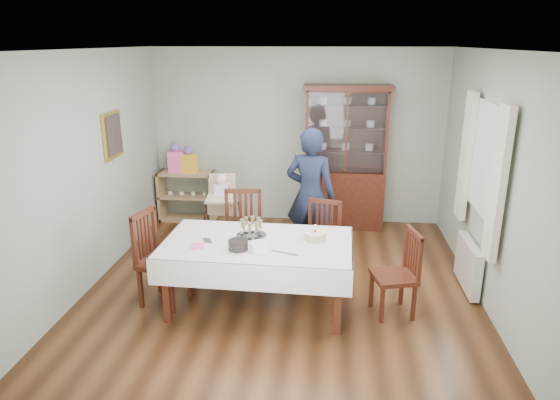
# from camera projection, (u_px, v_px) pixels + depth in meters

# --- Properties ---
(floor) EXTENTS (5.00, 5.00, 0.00)m
(floor) POSITION_uv_depth(u_px,v_px,m) (281.00, 291.00, 5.81)
(floor) COLOR #593319
(floor) RESTS_ON ground
(room_shell) EXTENTS (5.00, 5.00, 5.00)m
(room_shell) POSITION_uv_depth(u_px,v_px,m) (286.00, 138.00, 5.80)
(room_shell) COLOR #9EAA99
(room_shell) RESTS_ON floor
(dining_table) EXTENTS (2.03, 1.20, 0.76)m
(dining_table) POSITION_uv_depth(u_px,v_px,m) (258.00, 274.00, 5.38)
(dining_table) COLOR #4C2213
(dining_table) RESTS_ON floor
(china_cabinet) EXTENTS (1.30, 0.48, 2.18)m
(china_cabinet) POSITION_uv_depth(u_px,v_px,m) (345.00, 156.00, 7.54)
(china_cabinet) COLOR #4C2213
(china_cabinet) RESTS_ON floor
(sideboard) EXTENTS (0.90, 0.38, 0.80)m
(sideboard) POSITION_uv_depth(u_px,v_px,m) (187.00, 196.00, 8.02)
(sideboard) COLOR tan
(sideboard) RESTS_ON floor
(picture_frame) EXTENTS (0.04, 0.48, 0.58)m
(picture_frame) POSITION_uv_depth(u_px,v_px,m) (112.00, 135.00, 6.28)
(picture_frame) COLOR gold
(picture_frame) RESTS_ON room_shell
(window) EXTENTS (0.04, 1.02, 1.22)m
(window) POSITION_uv_depth(u_px,v_px,m) (487.00, 160.00, 5.41)
(window) COLOR white
(window) RESTS_ON room_shell
(curtain_left) EXTENTS (0.07, 0.30, 1.55)m
(curtain_left) POSITION_uv_depth(u_px,v_px,m) (498.00, 184.00, 4.86)
(curtain_left) COLOR silver
(curtain_left) RESTS_ON room_shell
(curtain_right) EXTENTS (0.07, 0.30, 1.55)m
(curtain_right) POSITION_uv_depth(u_px,v_px,m) (466.00, 156.00, 6.03)
(curtain_right) COLOR silver
(curtain_right) RESTS_ON room_shell
(radiator) EXTENTS (0.10, 0.80, 0.55)m
(radiator) POSITION_uv_depth(u_px,v_px,m) (468.00, 265.00, 5.79)
(radiator) COLOR white
(radiator) RESTS_ON floor
(chair_far_left) EXTENTS (0.53, 0.53, 1.05)m
(chair_far_left) POSITION_uv_depth(u_px,v_px,m) (243.00, 251.00, 6.14)
(chair_far_left) COLOR #4C2213
(chair_far_left) RESTS_ON floor
(chair_far_right) EXTENTS (0.53, 0.53, 0.96)m
(chair_far_right) POSITION_uv_depth(u_px,v_px,m) (320.00, 257.00, 6.03)
(chair_far_right) COLOR #4C2213
(chair_far_right) RESTS_ON floor
(chair_end_left) EXTENTS (0.56, 0.56, 1.04)m
(chair_end_left) POSITION_uv_depth(u_px,v_px,m) (163.00, 276.00, 5.49)
(chair_end_left) COLOR #4C2213
(chair_end_left) RESTS_ON floor
(chair_end_right) EXTENTS (0.51, 0.51, 0.93)m
(chair_end_right) POSITION_uv_depth(u_px,v_px,m) (394.00, 290.00, 5.27)
(chair_end_right) COLOR #4C2213
(chair_end_right) RESTS_ON floor
(woman) EXTENTS (0.72, 0.55, 1.77)m
(woman) POSITION_uv_depth(u_px,v_px,m) (310.00, 195.00, 6.43)
(woman) COLOR black
(woman) RESTS_ON floor
(high_chair) EXTENTS (0.53, 0.53, 1.10)m
(high_chair) POSITION_uv_depth(u_px,v_px,m) (223.00, 221.00, 6.83)
(high_chair) COLOR black
(high_chair) RESTS_ON floor
(champagne_tray) EXTENTS (0.33, 0.33, 0.20)m
(champagne_tray) POSITION_uv_depth(u_px,v_px,m) (251.00, 231.00, 5.39)
(champagne_tray) COLOR silver
(champagne_tray) RESTS_ON dining_table
(birthday_cake) EXTENTS (0.27, 0.27, 0.18)m
(birthday_cake) POSITION_uv_depth(u_px,v_px,m) (315.00, 236.00, 5.27)
(birthday_cake) COLOR white
(birthday_cake) RESTS_ON dining_table
(plate_stack_dark) EXTENTS (0.26, 0.26, 0.10)m
(plate_stack_dark) POSITION_uv_depth(u_px,v_px,m) (238.00, 245.00, 5.06)
(plate_stack_dark) COLOR black
(plate_stack_dark) RESTS_ON dining_table
(plate_stack_white) EXTENTS (0.26, 0.26, 0.09)m
(plate_stack_white) POSITION_uv_depth(u_px,v_px,m) (260.00, 247.00, 5.02)
(plate_stack_white) COLOR white
(plate_stack_white) RESTS_ON dining_table
(napkin_stack) EXTENTS (0.16, 0.16, 0.02)m
(napkin_stack) POSITION_uv_depth(u_px,v_px,m) (198.00, 246.00, 5.13)
(napkin_stack) COLOR pink
(napkin_stack) RESTS_ON dining_table
(cutlery) EXTENTS (0.16, 0.18, 0.01)m
(cutlery) POSITION_uv_depth(u_px,v_px,m) (204.00, 240.00, 5.29)
(cutlery) COLOR silver
(cutlery) RESTS_ON dining_table
(cake_knife) EXTENTS (0.28, 0.12, 0.01)m
(cake_knife) POSITION_uv_depth(u_px,v_px,m) (285.00, 253.00, 4.97)
(cake_knife) COLOR silver
(cake_knife) RESTS_ON dining_table
(gift_bag_pink) EXTENTS (0.27, 0.19, 0.46)m
(gift_bag_pink) POSITION_uv_depth(u_px,v_px,m) (176.00, 159.00, 7.83)
(gift_bag_pink) COLOR pink
(gift_bag_pink) RESTS_ON sideboard
(gift_bag_orange) EXTENTS (0.24, 0.19, 0.42)m
(gift_bag_orange) POSITION_uv_depth(u_px,v_px,m) (189.00, 161.00, 7.82)
(gift_bag_orange) COLOR yellow
(gift_bag_orange) RESTS_ON sideboard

